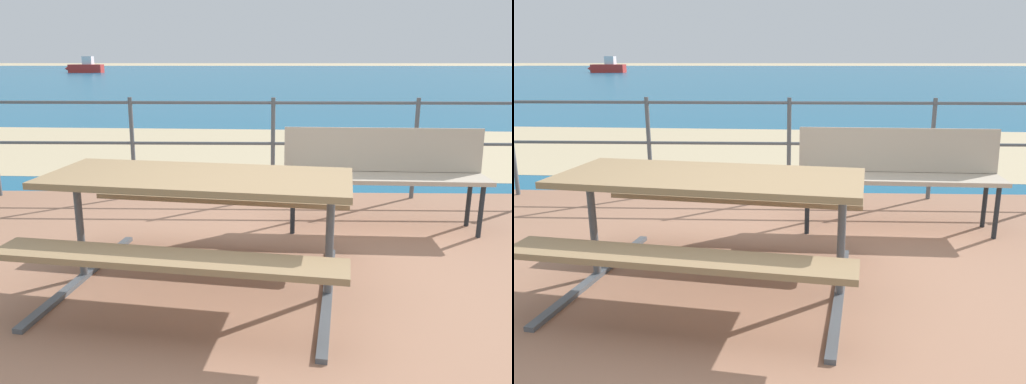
# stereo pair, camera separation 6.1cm
# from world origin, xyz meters

# --- Properties ---
(ground_plane) EXTENTS (240.00, 240.00, 0.00)m
(ground_plane) POSITION_xyz_m (0.00, 0.00, 0.00)
(ground_plane) COLOR tan
(patio_paving) EXTENTS (6.40, 5.20, 0.06)m
(patio_paving) POSITION_xyz_m (0.00, 0.00, 0.03)
(patio_paving) COLOR #996B51
(patio_paving) RESTS_ON ground
(sea_water) EXTENTS (90.00, 90.00, 0.01)m
(sea_water) POSITION_xyz_m (0.00, 40.00, 0.01)
(sea_water) COLOR #145B84
(sea_water) RESTS_ON ground
(beach_strip) EXTENTS (54.14, 6.84, 0.01)m
(beach_strip) POSITION_xyz_m (0.00, 5.70, 0.01)
(beach_strip) COLOR tan
(beach_strip) RESTS_ON ground
(picnic_table) EXTENTS (2.08, 1.76, 0.75)m
(picnic_table) POSITION_xyz_m (-0.48, 0.17, 0.64)
(picnic_table) COLOR #8C704C
(picnic_table) RESTS_ON patio_paving
(park_bench) EXTENTS (1.72, 0.48, 0.86)m
(park_bench) POSITION_xyz_m (0.94, 1.44, 0.60)
(park_bench) COLOR tan
(park_bench) RESTS_ON patio_paving
(railing_fence) EXTENTS (5.94, 0.04, 1.05)m
(railing_fence) POSITION_xyz_m (0.00, 2.40, 0.73)
(railing_fence) COLOR #4C5156
(railing_fence) RESTS_ON patio_paving
(boat_near) EXTENTS (3.64, 1.47, 1.53)m
(boat_near) POSITION_xyz_m (-17.62, 47.41, 0.52)
(boat_near) COLOR red
(boat_near) RESTS_ON sea_water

